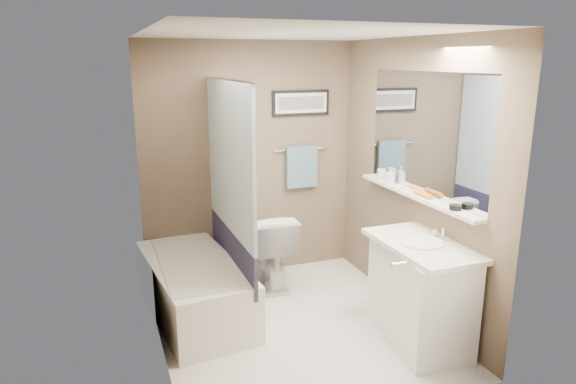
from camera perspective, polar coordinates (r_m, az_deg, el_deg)
name	(u,v)px	position (r m, az deg, el deg)	size (l,w,h in m)	color
ground	(294,326)	(4.54, 0.69, -14.67)	(2.50, 2.50, 0.00)	silver
ceiling	(295,36)	(3.96, 0.80, 16.95)	(2.20, 2.50, 0.04)	white
wall_back	(250,162)	(5.22, -4.20, 3.32)	(2.20, 0.04, 2.40)	brown
wall_front	(372,239)	(3.03, 9.33, -5.23)	(2.20, 0.04, 2.40)	brown
wall_left	(156,203)	(3.84, -14.44, -1.24)	(0.04, 2.50, 2.40)	brown
wall_right	(410,179)	(4.58, 13.42, 1.36)	(0.04, 2.50, 2.40)	brown
tile_surround	(149,211)	(4.37, -15.20, -2.10)	(0.02, 1.55, 2.00)	#B9AA8C
curtain_rod	(227,80)	(4.32, -6.78, 12.28)	(0.02, 0.02, 1.55)	silver
curtain_upper	(229,158)	(4.39, -6.53, 3.77)	(0.03, 1.45, 1.28)	white
curtain_lower	(232,249)	(4.61, -6.24, -6.29)	(0.03, 1.45, 0.36)	#2B294E
mirror	(425,134)	(4.39, 14.94, 6.29)	(0.02, 1.60, 1.00)	silver
shelf	(415,195)	(4.46, 13.93, -0.34)	(0.12, 1.60, 0.03)	silver
towel_bar	(301,149)	(5.37, 1.47, 4.74)	(0.02, 0.02, 0.60)	silver
towel	(302,167)	(5.39, 1.54, 2.82)	(0.34, 0.05, 0.44)	#7EA8B7
art_frame	(301,103)	(5.33, 1.43, 9.87)	(0.62, 0.03, 0.26)	black
art_mat	(301,103)	(5.31, 1.49, 9.86)	(0.56, 0.00, 0.20)	white
art_image	(301,103)	(5.31, 1.51, 9.86)	(0.50, 0.00, 0.13)	#595959
door	(449,260)	(3.38, 17.47, -7.19)	(0.80, 0.02, 2.00)	silver
door_handle	(399,264)	(3.24, 12.24, -7.82)	(0.02, 0.02, 0.10)	silver
bathtub	(194,289)	(4.68, -10.35, -10.53)	(0.70, 1.50, 0.50)	white
tub_rim	(193,262)	(4.58, -10.50, -7.69)	(0.56, 1.36, 0.02)	beige
toilet	(269,248)	(5.16, -2.07, -6.25)	(0.43, 0.75, 0.76)	white
vanity	(420,295)	(4.28, 14.43, -11.01)	(0.50, 0.90, 0.80)	white
countertop	(422,245)	(4.11, 14.69, -5.75)	(0.54, 0.96, 0.04)	white
sink_basin	(421,242)	(4.10, 14.60, -5.40)	(0.34, 0.34, 0.01)	white
faucet_spout	(443,234)	(4.20, 16.87, -4.47)	(0.02, 0.02, 0.10)	silver
faucet_knob	(435,232)	(4.28, 16.05, -4.33)	(0.05, 0.05, 0.05)	white
candle_bowl_near	(455,207)	(4.05, 18.08, -1.62)	(0.09, 0.09, 0.04)	black
hair_brush_front	(423,194)	(4.37, 14.75, -0.21)	(0.04, 0.04, 0.22)	orange
pink_comb	(406,189)	(4.57, 12.99, 0.29)	(0.03, 0.16, 0.01)	pink
glass_jar	(382,174)	(4.90, 10.35, 1.94)	(0.08, 0.08, 0.10)	silver
soap_bottle	(390,175)	(4.77, 11.25, 1.85)	(0.07, 0.07, 0.15)	#999999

